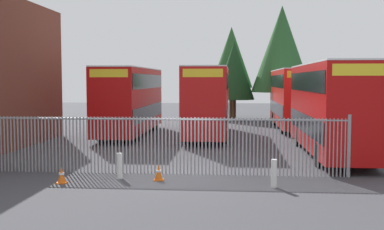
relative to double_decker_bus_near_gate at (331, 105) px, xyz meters
name	(u,v)px	position (x,y,z in m)	size (l,w,h in m)	color
ground_plane	(198,146)	(-6.60, 2.63, -2.42)	(100.00, 100.00, 0.00)	#3D3D42
palisade_fence	(155,144)	(-7.68, -5.37, -1.24)	(14.72, 0.14, 2.35)	gray
double_decker_bus_near_gate	(331,105)	(0.00, 0.00, 0.00)	(2.54, 10.81, 4.42)	#B70C0C
double_decker_bus_behind_fence_left	(130,98)	(-11.43, 7.41, 0.00)	(2.54, 10.81, 4.42)	#B70C0C
double_decker_bus_behind_fence_right	(208,99)	(-6.29, 7.06, 0.00)	(2.54, 10.81, 4.42)	red
double_decker_bus_far_back	(293,96)	(-0.24, 12.54, 0.00)	(2.54, 10.81, 4.42)	red
bollard_near_left	(120,166)	(-8.83, -6.39, -1.95)	(0.20, 0.20, 0.95)	silver
bollard_center_front	(274,173)	(-3.31, -7.33, -1.95)	(0.20, 0.20, 0.95)	silver
traffic_cone_by_gate	(62,175)	(-10.68, -7.34, -2.13)	(0.34, 0.34, 0.59)	orange
traffic_cone_mid_forecourt	(159,172)	(-7.36, -6.56, -2.13)	(0.34, 0.34, 0.59)	orange
tree_tall_back	(282,49)	(-0.43, 19.42, 3.96)	(5.32, 5.32, 10.19)	#4C3823
tree_short_side	(234,71)	(-4.60, 19.78, 2.07)	(3.66, 3.66, 7.12)	#4C3823
tree_mid_row	(231,58)	(-4.87, 21.97, 3.35)	(4.01, 4.01, 8.65)	#4C3823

